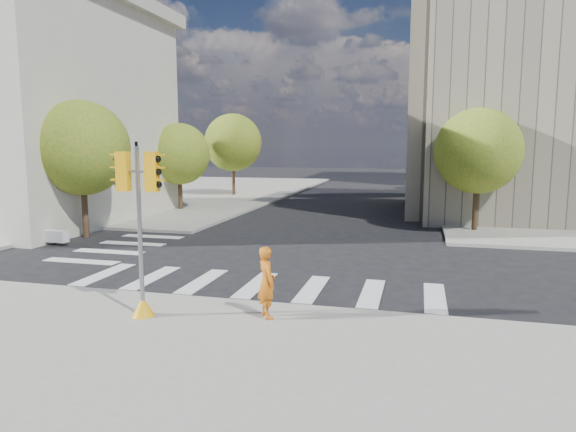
# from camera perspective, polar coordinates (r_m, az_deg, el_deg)

# --- Properties ---
(ground) EXTENTS (160.00, 160.00, 0.00)m
(ground) POSITION_cam_1_polar(r_m,az_deg,el_deg) (18.05, -1.32, -6.05)
(ground) COLOR black
(ground) RESTS_ON ground
(sidewalk_far_left) EXTENTS (28.00, 40.00, 0.15)m
(sidewalk_far_left) POSITION_cam_1_polar(r_m,az_deg,el_deg) (49.68, -15.57, 2.68)
(sidewalk_far_left) COLOR gray
(sidewalk_far_left) RESTS_ON ground
(tree_lw_near) EXTENTS (4.40, 4.40, 6.41)m
(tree_lw_near) POSITION_cam_1_polar(r_m,az_deg,el_deg) (25.84, -21.95, 7.01)
(tree_lw_near) COLOR #382616
(tree_lw_near) RESTS_ON ground
(tree_lw_mid) EXTENTS (4.00, 4.00, 5.77)m
(tree_lw_mid) POSITION_cam_1_polar(r_m,az_deg,el_deg) (34.43, -11.99, 6.76)
(tree_lw_mid) COLOR #382616
(tree_lw_mid) RESTS_ON ground
(tree_lw_far) EXTENTS (4.80, 4.80, 6.95)m
(tree_lw_far) POSITION_cam_1_polar(r_m,az_deg,el_deg) (43.62, -6.14, 8.11)
(tree_lw_far) COLOR #382616
(tree_lw_far) RESTS_ON ground
(tree_re_near) EXTENTS (4.20, 4.20, 6.16)m
(tree_re_near) POSITION_cam_1_polar(r_m,az_deg,el_deg) (27.00, 20.38, 6.78)
(tree_re_near) COLOR #382616
(tree_re_near) RESTS_ON ground
(tree_re_mid) EXTENTS (4.60, 4.60, 6.66)m
(tree_re_mid) POSITION_cam_1_polar(r_m,az_deg,el_deg) (38.96, 18.60, 7.50)
(tree_re_mid) COLOR #382616
(tree_re_mid) RESTS_ON ground
(tree_re_far) EXTENTS (4.00, 4.00, 5.88)m
(tree_re_far) POSITION_cam_1_polar(r_m,az_deg,el_deg) (50.94, 17.62, 7.00)
(tree_re_far) COLOR #382616
(tree_re_far) RESTS_ON ground
(lamp_near) EXTENTS (0.35, 0.18, 8.11)m
(lamp_near) POSITION_cam_1_polar(r_m,az_deg,el_deg) (31.03, 20.60, 7.83)
(lamp_near) COLOR black
(lamp_near) RESTS_ON sidewalk_far_right
(lamp_far) EXTENTS (0.35, 0.18, 8.11)m
(lamp_far) POSITION_cam_1_polar(r_m,az_deg,el_deg) (44.98, 18.71, 7.79)
(lamp_far) COLOR black
(lamp_far) RESTS_ON sidewalk_far_right
(traffic_signal) EXTENTS (1.06, 0.56, 4.28)m
(traffic_signal) POSITION_cam_1_polar(r_m,az_deg,el_deg) (13.00, -16.09, -3.06)
(traffic_signal) COLOR #ECA30C
(traffic_signal) RESTS_ON sidewalk_near
(photographer) EXTENTS (0.73, 0.77, 1.77)m
(photographer) POSITION_cam_1_polar(r_m,az_deg,el_deg) (12.61, -2.40, -7.36)
(photographer) COLOR #D16713
(photographer) RESTS_ON sidewalk_near
(planter_wall) EXTENTS (6.01, 0.84, 0.50)m
(planter_wall) POSITION_cam_1_polar(r_m,az_deg,el_deg) (26.32, -28.30, -1.69)
(planter_wall) COLOR silver
(planter_wall) RESTS_ON sidewalk_left_near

